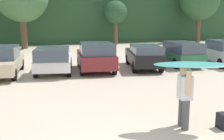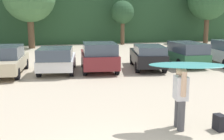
% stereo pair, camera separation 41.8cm
% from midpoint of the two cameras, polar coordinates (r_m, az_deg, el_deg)
% --- Properties ---
extents(hillside_ridge, '(108.00, 12.00, 8.67)m').
position_cam_midpoint_polar(hillside_ridge, '(37.78, -12.54, 12.46)').
color(hillside_ridge, '#284C2D').
rests_on(hillside_ridge, ground_plane).
extents(tree_left, '(2.54, 2.54, 4.85)m').
position_cam_midpoint_polar(tree_left, '(31.55, 2.58, 11.57)').
color(tree_left, brown).
rests_on(tree_left, ground_plane).
extents(tree_far_right, '(4.60, 4.60, 7.28)m').
position_cam_midpoint_polar(tree_far_right, '(35.20, 19.32, 13.25)').
color(tree_far_right, brown).
rests_on(tree_far_right, ground_plane).
extents(parked_car_champagne, '(2.40, 4.80, 1.58)m').
position_cam_midpoint_polar(parked_car_champagne, '(16.20, -20.30, 1.94)').
color(parked_car_champagne, beige).
rests_on(parked_car_champagne, ground_plane).
extents(parked_car_white, '(2.55, 4.32, 1.49)m').
position_cam_midpoint_polar(parked_car_white, '(15.85, -10.45, 2.19)').
color(parked_car_white, white).
rests_on(parked_car_white, ground_plane).
extents(parked_car_maroon, '(2.42, 4.15, 1.68)m').
position_cam_midpoint_polar(parked_car_maroon, '(16.13, -1.92, 2.82)').
color(parked_car_maroon, maroon).
rests_on(parked_car_maroon, ground_plane).
extents(parked_car_black, '(2.64, 4.57, 1.47)m').
position_cam_midpoint_polar(parked_car_black, '(17.03, 7.98, 2.88)').
color(parked_car_black, black).
rests_on(parked_car_black, ground_plane).
extents(parked_car_forest_green, '(2.03, 4.86, 1.54)m').
position_cam_midpoint_polar(parked_car_forest_green, '(18.69, 14.89, 3.40)').
color(parked_car_forest_green, '#2D6642').
rests_on(parked_car_forest_green, ground_plane).
extents(person_adult, '(0.41, 0.66, 1.79)m').
position_cam_midpoint_polar(person_adult, '(8.07, 15.25, -4.76)').
color(person_adult, '#4C4C51').
rests_on(person_adult, ground_plane).
extents(surfboard_teal, '(2.20, 1.27, 0.15)m').
position_cam_midpoint_polar(surfboard_teal, '(7.85, 16.76, 0.94)').
color(surfboard_teal, teal).
extents(backpack_dropped, '(0.24, 0.34, 0.45)m').
position_cam_midpoint_polar(backpack_dropped, '(8.54, 22.40, -9.89)').
color(backpack_dropped, black).
rests_on(backpack_dropped, ground_plane).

